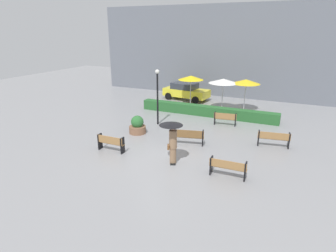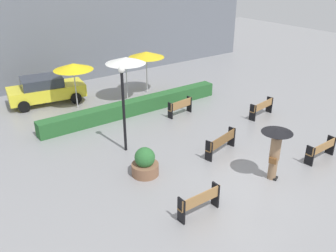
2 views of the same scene
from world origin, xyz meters
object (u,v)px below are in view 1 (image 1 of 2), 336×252
(bench_near_left, at_px, (111,142))
(patio_umbrella_yellow, at_px, (191,78))
(bench_mid_center, at_px, (187,136))
(bench_back_row, at_px, (225,118))
(parked_car, at_px, (186,91))
(planter_pot, at_px, (137,126))
(bench_far_right, at_px, (274,138))
(bench_near_right, at_px, (228,167))
(lamp_post, at_px, (157,91))
(patio_umbrella_yellow_far, at_px, (246,82))
(patio_umbrella_white, at_px, (223,81))
(pedestrian_with_umbrella, at_px, (172,136))

(bench_near_left, bearing_deg, patio_umbrella_yellow, 87.76)
(bench_mid_center, height_order, bench_back_row, bench_mid_center)
(patio_umbrella_yellow, relative_size, parked_car, 0.58)
(planter_pot, bearing_deg, bench_far_right, 8.55)
(bench_near_right, bearing_deg, lamp_post, 138.61)
(lamp_post, bearing_deg, patio_umbrella_yellow_far, 50.30)
(bench_mid_center, distance_m, bench_near_left, 4.29)
(patio_umbrella_white, relative_size, patio_umbrella_yellow_far, 1.00)
(bench_far_right, relative_size, bench_back_row, 1.14)
(planter_pot, bearing_deg, patio_umbrella_yellow, 85.84)
(bench_near_left, distance_m, pedestrian_with_umbrella, 3.71)
(bench_mid_center, bearing_deg, bench_near_left, -142.64)
(bench_near_left, bearing_deg, planter_pot, 92.76)
(bench_mid_center, relative_size, parked_car, 0.43)
(patio_umbrella_yellow, relative_size, patio_umbrella_yellow_far, 0.99)
(lamp_post, bearing_deg, bench_near_right, -41.39)
(bench_mid_center, bearing_deg, bench_far_right, 20.62)
(bench_near_right, relative_size, pedestrian_with_umbrella, 0.77)
(bench_mid_center, xyz_separation_m, patio_umbrella_white, (-0.06, 7.99, 1.86))
(patio_umbrella_yellow, bearing_deg, bench_back_row, -45.69)
(pedestrian_with_umbrella, relative_size, patio_umbrella_white, 0.83)
(bench_back_row, xyz_separation_m, patio_umbrella_yellow_far, (0.52, 4.11, 1.89))
(bench_mid_center, bearing_deg, planter_pot, 172.30)
(bench_far_right, height_order, bench_near_right, bench_far_right)
(bench_near_right, distance_m, patio_umbrella_yellow, 12.93)
(patio_umbrella_yellow_far, bearing_deg, parked_car, 161.99)
(pedestrian_with_umbrella, bearing_deg, patio_umbrella_yellow_far, 82.57)
(bench_far_right, xyz_separation_m, patio_umbrella_yellow_far, (-2.87, 6.76, 1.87))
(bench_near_left, height_order, planter_pot, planter_pot)
(bench_near_right, bearing_deg, bench_mid_center, 136.79)
(parked_car, bearing_deg, bench_far_right, -45.10)
(lamp_post, height_order, patio_umbrella_white, lamp_post)
(bench_far_right, relative_size, bench_near_left, 1.11)
(patio_umbrella_white, bearing_deg, patio_umbrella_yellow, 169.79)
(bench_far_right, bearing_deg, patio_umbrella_yellow, 137.58)
(bench_near_right, distance_m, parked_car, 14.90)
(bench_near_right, relative_size, planter_pot, 1.43)
(bench_mid_center, xyz_separation_m, pedestrian_with_umbrella, (0.19, -2.58, 0.94))
(lamp_post, bearing_deg, pedestrian_with_umbrella, -57.10)
(bench_far_right, bearing_deg, pedestrian_with_umbrella, -135.22)
(bench_far_right, relative_size, planter_pot, 1.53)
(planter_pot, relative_size, lamp_post, 0.30)
(bench_mid_center, xyz_separation_m, bench_near_left, (-3.41, -2.60, -0.01))
(lamp_post, bearing_deg, bench_back_row, 21.49)
(bench_near_right, height_order, planter_pot, planter_pot)
(bench_far_right, xyz_separation_m, bench_mid_center, (-4.49, -1.69, 0.01))
(patio_umbrella_yellow, bearing_deg, pedestrian_with_umbrella, -74.12)
(bench_near_right, distance_m, patio_umbrella_white, 11.37)
(bench_far_right, bearing_deg, bench_near_right, -108.51)
(patio_umbrella_yellow_far, distance_m, parked_car, 6.21)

